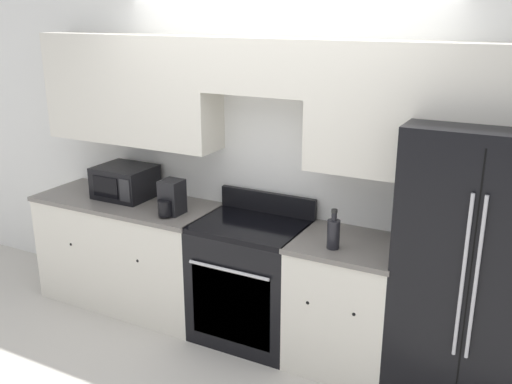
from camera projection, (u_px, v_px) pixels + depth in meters
The scene contains 9 objects.
ground_plane at pixel (236, 357), 4.16m from camera, with size 12.00×12.00×0.00m, color beige.
wall_back at pixel (273, 136), 4.18m from camera, with size 8.00×0.39×2.60m.
lower_cabinets_left at pixel (129, 252), 4.82m from camera, with size 1.56×0.64×0.93m.
lower_cabinets_right at pixel (345, 303), 3.97m from camera, with size 0.73×0.64×0.93m.
oven_range at pixel (251, 280), 4.30m from camera, with size 0.80×0.65×1.09m.
refrigerator at pixel (477, 267), 3.52m from camera, with size 0.92×0.77×1.80m.
microwave at pixel (125, 182), 4.72m from camera, with size 0.45×0.39×0.26m.
bottle at pixel (333, 233), 3.70m from camera, with size 0.08×0.08×0.27m.
paper_towel_holder at pixel (171, 199), 4.32m from camera, with size 0.16×0.23×0.27m.
Camera 1 is at (1.80, -3.12, 2.42)m, focal length 40.00 mm.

